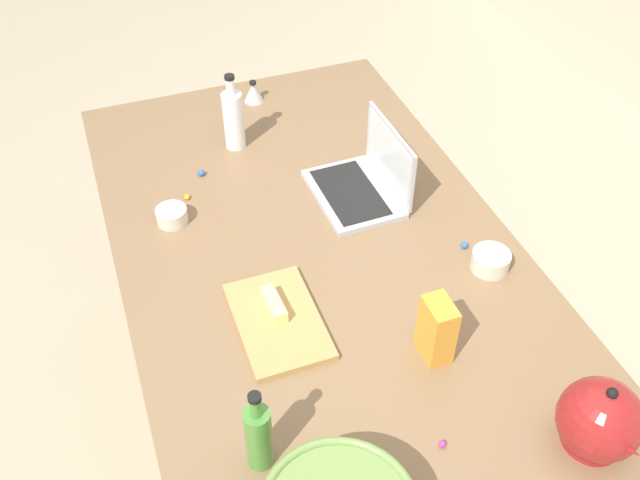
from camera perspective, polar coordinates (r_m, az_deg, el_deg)
The scene contains 16 objects.
ground_plane at distance 2.67m, azimuth 0.00°, elevation -15.03°, with size 12.00×12.00×0.00m, color #B7A88E.
island_counter at distance 2.30m, azimuth 0.00°, elevation -9.09°, with size 1.90×1.08×0.90m.
laptop at distance 2.13m, azimuth 3.62°, elevation 4.70°, with size 0.31×0.24×0.22m.
bottle_vinegar at distance 2.31m, azimuth -6.93°, elevation 9.61°, with size 0.07×0.07×0.26m.
bottle_olive at distance 1.50m, azimuth -4.92°, elevation -15.32°, with size 0.06×0.06×0.23m.
kettle at distance 1.64m, azimuth 21.46°, elevation -13.25°, with size 0.21×0.18×0.20m.
cutting_board at distance 1.79m, azimuth -3.37°, elevation -6.47°, with size 0.32×0.20×0.02m, color tan.
butter_stick_left at distance 1.79m, azimuth -3.71°, elevation -5.19°, with size 0.11×0.04×0.04m, color #F4E58C.
ramekin_small at distance 1.96m, azimuth 13.47°, elevation -1.62°, with size 0.10×0.10×0.05m, color beige.
ramekin_medium at distance 2.09m, azimuth -11.76°, elevation 1.93°, with size 0.09×0.09×0.05m, color beige.
kitchen_timer at distance 2.58m, azimuth -5.34°, elevation 11.71°, with size 0.07×0.07×0.08m.
candy_bag at distance 1.69m, azimuth 9.31°, elevation -7.09°, with size 0.09×0.06×0.17m, color gold.
candy_0 at distance 2.25m, azimuth -9.47°, elevation 5.31°, with size 0.02×0.02×0.02m, color blue.
candy_1 at distance 2.17m, azimuth -10.58°, elevation 3.39°, with size 0.02×0.02×0.02m, color yellow.
candy_2 at distance 1.61m, azimuth 9.76°, elevation -15.76°, with size 0.02×0.02×0.02m, color #CC3399.
candy_3 at distance 2.02m, azimuth 11.47°, elevation -0.40°, with size 0.02×0.02×0.02m, color blue.
Camera 1 is at (1.32, -0.48, 2.27)m, focal length 40.05 mm.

